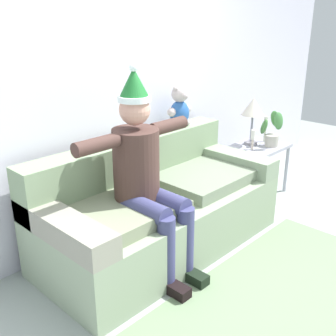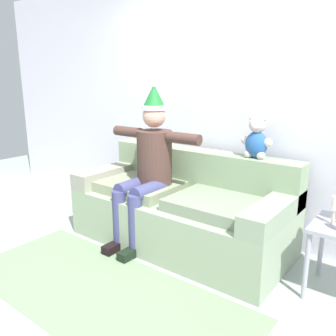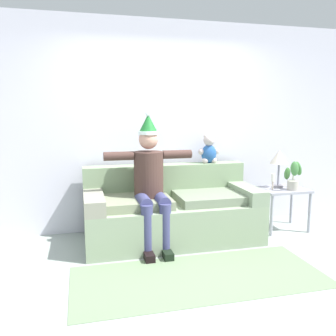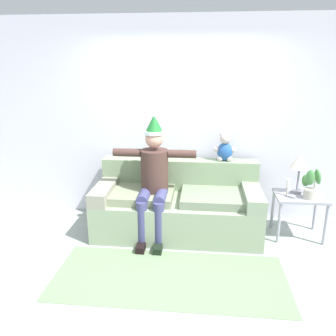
{
  "view_description": "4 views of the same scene",
  "coord_description": "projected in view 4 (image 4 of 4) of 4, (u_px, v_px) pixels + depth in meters",
  "views": [
    {
      "loc": [
        -2.15,
        -1.17,
        1.84
      ],
      "look_at": [
        0.0,
        0.89,
        0.73
      ],
      "focal_mm": 43.72,
      "sensor_mm": 36.0,
      "label": 1
    },
    {
      "loc": [
        1.82,
        -1.59,
        1.56
      ],
      "look_at": [
        -0.11,
        0.92,
        0.75
      ],
      "focal_mm": 37.18,
      "sensor_mm": 36.0,
      "label": 2
    },
    {
      "loc": [
        -1.05,
        -3.05,
        1.54
      ],
      "look_at": [
        -0.09,
        0.79,
        0.92
      ],
      "focal_mm": 38.04,
      "sensor_mm": 36.0,
      "label": 3
    },
    {
      "loc": [
        0.29,
        -3.06,
        2.1
      ],
      "look_at": [
        -0.11,
        0.85,
        0.89
      ],
      "focal_mm": 36.54,
      "sensor_mm": 36.0,
      "label": 4
    }
  ],
  "objects": [
    {
      "name": "side_table",
      "position": [
        300.0,
        201.0,
        4.22
      ],
      "size": [
        0.6,
        0.46,
        0.55
      ],
      "color": "#9998A7",
      "rests_on": "ground_plane"
    },
    {
      "name": "candle_short",
      "position": [
        315.0,
        181.0,
        4.16
      ],
      "size": [
        0.04,
        0.04,
        0.28
      ],
      "color": "beige",
      "rests_on": "side_table"
    },
    {
      "name": "back_wall",
      "position": [
        181.0,
        121.0,
        4.64
      ],
      "size": [
        7.0,
        0.1,
        2.7
      ],
      "primitive_type": "cube",
      "color": "silver",
      "rests_on": "ground_plane"
    },
    {
      "name": "table_lamp",
      "position": [
        300.0,
        163.0,
        4.17
      ],
      "size": [
        0.24,
        0.24,
        0.5
      ],
      "color": "gray",
      "rests_on": "side_table"
    },
    {
      "name": "ground_plane",
      "position": [
        170.0,
        274.0,
        3.56
      ],
      "size": [
        10.0,
        10.0,
        0.0
      ],
      "primitive_type": "plane",
      "color": "#97A19A"
    },
    {
      "name": "potted_plant",
      "position": [
        310.0,
        185.0,
        4.04
      ],
      "size": [
        0.24,
        0.29,
        0.39
      ],
      "color": "#B3AD9F",
      "rests_on": "side_table"
    },
    {
      "name": "area_rug",
      "position": [
        170.0,
        277.0,
        3.49
      ],
      "size": [
        2.37,
        1.0,
        0.01
      ],
      "primitive_type": "cube",
      "color": "gray",
      "rests_on": "ground_plane"
    },
    {
      "name": "person_seated",
      "position": [
        154.0,
        176.0,
        4.15
      ],
      "size": [
        1.02,
        0.77,
        1.55
      ],
      "color": "#48302A",
      "rests_on": "ground_plane"
    },
    {
      "name": "couch",
      "position": [
        178.0,
        205.0,
        4.41
      ],
      "size": [
        2.06,
        0.94,
        0.88
      ],
      "color": "gray",
      "rests_on": "ground_plane"
    },
    {
      "name": "candle_tall",
      "position": [
        288.0,
        185.0,
        4.15
      ],
      "size": [
        0.04,
        0.04,
        0.21
      ],
      "color": "beige",
      "rests_on": "side_table"
    },
    {
      "name": "teddy_bear",
      "position": [
        225.0,
        148.0,
        4.43
      ],
      "size": [
        0.29,
        0.17,
        0.38
      ],
      "color": "#255499",
      "rests_on": "couch"
    }
  ]
}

